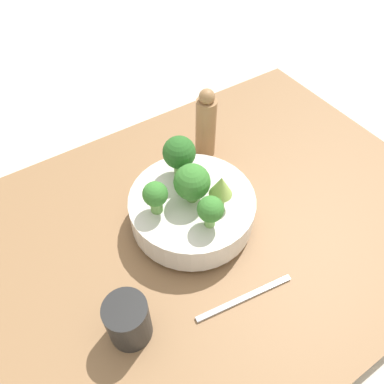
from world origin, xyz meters
name	(u,v)px	position (x,y,z in m)	size (l,w,h in m)	color
ground_plane	(196,242)	(0.00, 0.00, 0.00)	(6.00, 6.00, 0.00)	beige
table	(196,237)	(0.00, 0.00, 0.02)	(1.11, 0.75, 0.04)	olive
bowl	(192,209)	(0.01, 0.03, 0.08)	(0.25, 0.25, 0.08)	silver
broccoli_floret_front	(210,210)	(0.00, -0.04, 0.16)	(0.05, 0.05, 0.07)	#7AB256
broccoli_floret_left	(155,196)	(-0.07, 0.04, 0.16)	(0.05, 0.05, 0.07)	#6BA34C
broccoli_floret_center	(192,182)	(0.01, 0.03, 0.16)	(0.07, 0.07, 0.08)	#6BA34C
broccoli_floret_back	(179,153)	(0.02, 0.10, 0.17)	(0.07, 0.07, 0.09)	#6BA34C
romanesco_piece_near	(221,187)	(0.04, -0.02, 0.17)	(0.04, 0.04, 0.08)	#7AB256
cup	(128,321)	(-0.21, -0.11, 0.09)	(0.07, 0.07, 0.10)	black
pepper_mill	(206,125)	(0.15, 0.19, 0.13)	(0.05, 0.05, 0.18)	#997047
fork	(244,298)	(-0.01, -0.17, 0.04)	(0.19, 0.04, 0.01)	#B2B2B7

